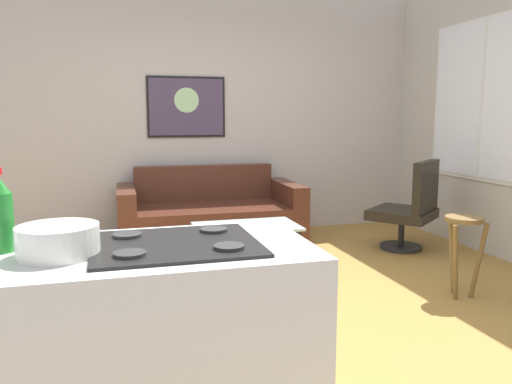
{
  "coord_description": "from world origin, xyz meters",
  "views": [
    {
      "loc": [
        -0.99,
        -3.42,
        1.37
      ],
      "look_at": [
        0.24,
        0.9,
        0.7
      ],
      "focal_mm": 35.68,
      "sensor_mm": 36.0,
      "label": 1
    }
  ],
  "objects_px": {
    "armchair": "(410,208)",
    "bar_stool": "(463,237)",
    "coffee_table": "(247,230)",
    "mixing_bowl": "(58,241)",
    "couch": "(210,219)",
    "soda_bottle_2": "(0,214)",
    "wall_painting": "(186,107)"
  },
  "relations": [
    {
      "from": "armchair",
      "to": "bar_stool",
      "type": "relative_size",
      "value": 1.49
    },
    {
      "from": "bar_stool",
      "to": "armchair",
      "type": "bearing_deg",
      "value": 73.69
    },
    {
      "from": "coffee_table",
      "to": "mixing_bowl",
      "type": "relative_size",
      "value": 3.18
    },
    {
      "from": "couch",
      "to": "mixing_bowl",
      "type": "distance_m",
      "value": 3.73
    },
    {
      "from": "coffee_table",
      "to": "soda_bottle_2",
      "type": "xyz_separation_m",
      "value": [
        -1.46,
        -2.14,
        0.62
      ]
    },
    {
      "from": "armchair",
      "to": "soda_bottle_2",
      "type": "bearing_deg",
      "value": -142.12
    },
    {
      "from": "armchair",
      "to": "bar_stool",
      "type": "distance_m",
      "value": 1.37
    },
    {
      "from": "bar_stool",
      "to": "wall_painting",
      "type": "relative_size",
      "value": 0.71
    },
    {
      "from": "bar_stool",
      "to": "mixing_bowl",
      "type": "relative_size",
      "value": 2.28
    },
    {
      "from": "mixing_bowl",
      "to": "wall_painting",
      "type": "height_order",
      "value": "wall_painting"
    },
    {
      "from": "mixing_bowl",
      "to": "wall_painting",
      "type": "distance_m",
      "value": 4.16
    },
    {
      "from": "couch",
      "to": "mixing_bowl",
      "type": "height_order",
      "value": "mixing_bowl"
    },
    {
      "from": "armchair",
      "to": "couch",
      "type": "bearing_deg",
      "value": 157.7
    },
    {
      "from": "coffee_table",
      "to": "mixing_bowl",
      "type": "xyz_separation_m",
      "value": [
        -1.26,
        -2.26,
        0.54
      ]
    },
    {
      "from": "bar_stool",
      "to": "soda_bottle_2",
      "type": "distance_m",
      "value": 3.22
    },
    {
      "from": "bar_stool",
      "to": "couch",
      "type": "bearing_deg",
      "value": 126.33
    },
    {
      "from": "mixing_bowl",
      "to": "wall_painting",
      "type": "bearing_deg",
      "value": 75.72
    },
    {
      "from": "couch",
      "to": "wall_painting",
      "type": "distance_m",
      "value": 1.31
    },
    {
      "from": "mixing_bowl",
      "to": "bar_stool",
      "type": "bearing_deg",
      "value": 26.76
    },
    {
      "from": "couch",
      "to": "bar_stool",
      "type": "relative_size",
      "value": 3.07
    },
    {
      "from": "coffee_table",
      "to": "armchair",
      "type": "relative_size",
      "value": 0.93
    },
    {
      "from": "coffee_table",
      "to": "bar_stool",
      "type": "bearing_deg",
      "value": -31.35
    },
    {
      "from": "bar_stool",
      "to": "wall_painting",
      "type": "distance_m",
      "value": 3.29
    },
    {
      "from": "coffee_table",
      "to": "wall_painting",
      "type": "height_order",
      "value": "wall_painting"
    },
    {
      "from": "couch",
      "to": "bar_stool",
      "type": "bearing_deg",
      "value": -53.67
    },
    {
      "from": "coffee_table",
      "to": "armchair",
      "type": "distance_m",
      "value": 1.89
    },
    {
      "from": "armchair",
      "to": "mixing_bowl",
      "type": "bearing_deg",
      "value": -139.13
    },
    {
      "from": "couch",
      "to": "coffee_table",
      "type": "bearing_deg",
      "value": -85.82
    },
    {
      "from": "couch",
      "to": "soda_bottle_2",
      "type": "distance_m",
      "value": 3.7
    },
    {
      "from": "bar_stool",
      "to": "soda_bottle_2",
      "type": "relative_size",
      "value": 2.1
    },
    {
      "from": "couch",
      "to": "coffee_table",
      "type": "xyz_separation_m",
      "value": [
        0.09,
        -1.22,
        0.13
      ]
    },
    {
      "from": "armchair",
      "to": "wall_painting",
      "type": "height_order",
      "value": "wall_painting"
    }
  ]
}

